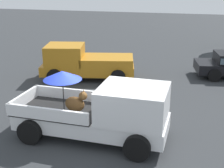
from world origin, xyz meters
TOP-DOWN VIEW (x-y plane):
  - ground_plane at (0.00, 0.00)m, footprint 80.00×80.00m
  - pickup_truck_main at (0.45, -0.02)m, footprint 5.10×2.35m
  - pickup_truck_red at (-2.40, 6.00)m, footprint 5.07×2.96m

SIDE VIEW (x-z plane):
  - ground_plane at x=0.00m, z-range 0.00..0.00m
  - pickup_truck_red at x=-2.40m, z-range -0.03..1.77m
  - pickup_truck_main at x=0.45m, z-range -0.18..2.12m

